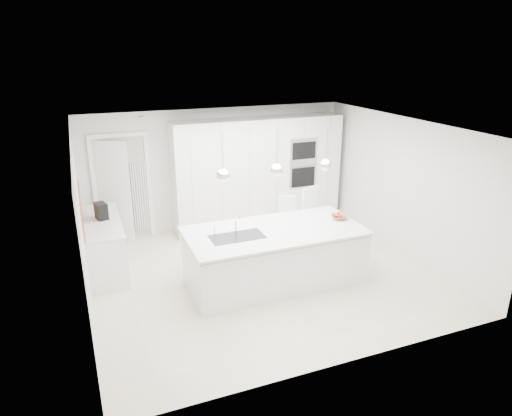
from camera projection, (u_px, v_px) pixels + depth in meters
name	position (u px, v px, depth m)	size (l,w,h in m)	color
floor	(262.00, 274.00, 7.77)	(5.50, 5.50, 0.00)	beige
wall_back	(217.00, 168.00, 9.54)	(5.50, 5.50, 0.00)	silver
wall_left	(82.00, 229.00, 6.40)	(5.00, 5.00, 0.00)	silver
ceiling	(263.00, 128.00, 6.93)	(5.50, 5.50, 0.00)	white
tall_cabinets	(258.00, 173.00, 9.59)	(3.60, 0.60, 2.30)	white
oven_stack	(303.00, 163.00, 9.56)	(0.62, 0.04, 1.05)	#A5A5A8
doorway_frame	(123.00, 189.00, 8.91)	(1.11, 0.08, 2.13)	white
hallway_door	(110.00, 192.00, 8.79)	(0.82, 0.04, 2.00)	white
radiator	(140.00, 196.00, 9.07)	(0.32, 0.04, 1.40)	white
left_base_cabinets	(104.00, 246.00, 7.83)	(0.60, 1.80, 0.86)	white
left_worktop	(101.00, 222.00, 7.68)	(0.62, 1.82, 0.04)	silver
oak_backsplash	(81.00, 209.00, 7.49)	(0.02, 1.80, 0.50)	#9F6C3C
island_base	(275.00, 258.00, 7.40)	(2.80, 1.20, 0.86)	white
island_worktop	(274.00, 231.00, 7.29)	(2.84, 1.40, 0.04)	silver
island_sink	(237.00, 242.00, 7.04)	(0.84, 0.44, 0.18)	#3F3F42
island_tap	(236.00, 223.00, 7.16)	(0.02, 0.02, 0.30)	white
pendant_left	(223.00, 175.00, 6.61)	(0.20, 0.20, 0.20)	white
pendant_mid	(277.00, 170.00, 6.90)	(0.20, 0.20, 0.20)	white
pendant_right	(326.00, 165.00, 7.20)	(0.20, 0.20, 0.20)	white
fruit_bowl	(339.00, 217.00, 7.73)	(0.27, 0.27, 0.07)	#9F6C3C
espresso_machine	(101.00, 211.00, 7.70)	(0.17, 0.26, 0.28)	black
bar_stool_left	(290.00, 225.00, 8.49)	(0.35, 0.48, 1.05)	white
bar_stool_right	(313.00, 221.00, 8.44)	(0.40, 0.56, 1.21)	white
apple_a	(340.00, 216.00, 7.65)	(0.08, 0.08, 0.08)	red
apple_b	(338.00, 214.00, 7.74)	(0.08, 0.08, 0.08)	red
apple_c	(336.00, 215.00, 7.72)	(0.07, 0.07, 0.07)	red
apple_extra_3	(338.00, 216.00, 7.68)	(0.08, 0.08, 0.08)	red
banana_bunch	(340.00, 213.00, 7.67)	(0.22, 0.22, 0.03)	gold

